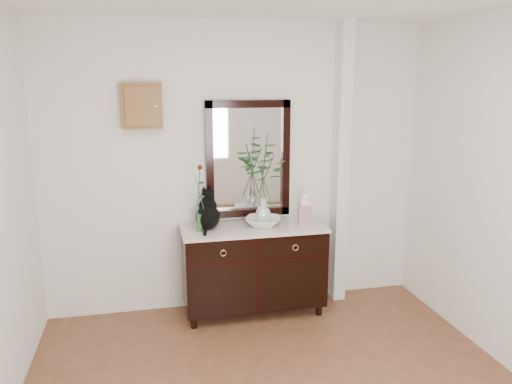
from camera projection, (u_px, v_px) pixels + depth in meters
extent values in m
cube|color=white|center=(238.00, 169.00, 4.70)|extent=(3.60, 0.04, 2.70)
cube|color=white|center=(340.00, 166.00, 4.83)|extent=(0.12, 0.20, 2.70)
cube|color=black|center=(254.00, 266.00, 4.68)|extent=(1.30, 0.50, 0.82)
cube|color=white|center=(254.00, 228.00, 4.59)|extent=(1.33, 0.52, 0.03)
cube|color=black|center=(248.00, 159.00, 4.68)|extent=(0.80, 0.06, 1.10)
cube|color=white|center=(248.00, 159.00, 4.70)|extent=(0.66, 0.01, 0.96)
cube|color=brown|center=(142.00, 106.00, 4.34)|extent=(0.35, 0.10, 0.40)
imported|color=white|center=(263.00, 222.00, 4.61)|extent=(0.41, 0.41, 0.08)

